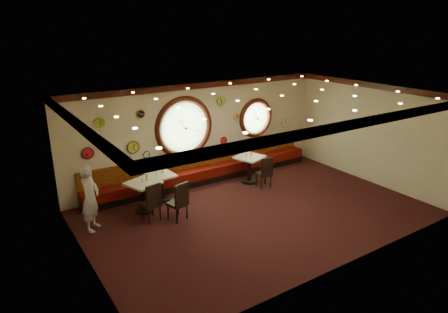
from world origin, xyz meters
TOP-DOWN VIEW (x-y plane):
  - floor at (0.00, 0.00)m, footprint 9.00×6.00m
  - ceiling at (0.00, 0.00)m, footprint 9.00×6.00m
  - wall_back at (0.00, 3.00)m, footprint 9.00×0.02m
  - wall_front at (0.00, -3.00)m, footprint 9.00×0.02m
  - wall_left at (-4.50, 0.00)m, footprint 0.02×6.00m
  - wall_right at (4.50, 0.00)m, footprint 0.02×6.00m
  - molding_back at (0.00, 2.95)m, footprint 9.00×0.10m
  - molding_front at (0.00, -2.95)m, footprint 9.00×0.10m
  - molding_left at (-4.45, 0.00)m, footprint 0.10×6.00m
  - molding_right at (4.45, 0.00)m, footprint 0.10×6.00m
  - banquette_base at (0.00, 2.72)m, footprint 8.00×0.55m
  - banquette_seat at (0.00, 2.72)m, footprint 8.00×0.55m
  - banquette_back at (0.00, 2.94)m, footprint 8.00×0.10m
  - porthole_left_glass at (-0.60, 3.00)m, footprint 1.66×0.02m
  - porthole_left_frame at (-0.60, 2.98)m, footprint 1.98×0.18m
  - porthole_left_ring at (-0.60, 2.95)m, footprint 1.61×0.03m
  - porthole_right_glass at (2.20, 3.00)m, footprint 1.10×0.02m
  - porthole_right_frame at (2.20, 2.98)m, footprint 1.38×0.18m
  - porthole_right_ring at (2.20, 2.95)m, footprint 1.09×0.03m
  - wall_clock_0 at (1.35, 2.96)m, footprint 0.22×0.03m
  - wall_clock_1 at (-3.20, 2.96)m, footprint 0.26×0.03m
  - wall_clock_2 at (3.55, 2.96)m, footprint 0.34×0.03m
  - wall_clock_3 at (-2.00, 2.96)m, footprint 0.24×0.03m
  - wall_clock_4 at (-1.90, 2.96)m, footprint 0.20×0.03m
  - wall_clock_5 at (0.85, 2.96)m, footprint 0.24×0.03m
  - wall_clock_6 at (-2.30, 2.96)m, footprint 0.36×0.03m
  - wall_clock_7 at (-3.60, 2.96)m, footprint 0.32×0.03m
  - wall_clock_8 at (0.75, 2.96)m, footprint 0.30×0.03m
  - table_a at (-2.53, 1.75)m, footprint 1.00×1.00m
  - table_b at (-1.83, 2.16)m, footprint 0.78×0.78m
  - table_c at (1.15, 1.90)m, footprint 1.02×1.02m
  - chair_a at (-2.56, 1.11)m, footprint 0.51×0.51m
  - chair_b at (-1.95, 0.76)m, footprint 0.54×0.54m
  - chair_c at (1.30, 1.26)m, footprint 0.47×0.47m
  - condiment_a_salt at (-2.56, 1.76)m, footprint 0.04×0.04m
  - condiment_b_salt at (-1.97, 2.16)m, footprint 0.04×0.04m
  - condiment_c_salt at (1.04, 1.94)m, footprint 0.04×0.04m
  - condiment_a_pepper at (-2.55, 1.74)m, footprint 0.03×0.03m
  - condiment_b_pepper at (-1.81, 2.17)m, footprint 0.03×0.03m
  - condiment_c_pepper at (1.17, 1.85)m, footprint 0.04×0.04m
  - condiment_a_bottle at (-2.40, 1.80)m, footprint 0.05×0.05m
  - condiment_b_bottle at (-1.74, 2.22)m, footprint 0.05×0.05m
  - condiment_c_bottle at (1.25, 1.93)m, footprint 0.06×0.06m
  - waiter at (-4.00, 1.52)m, footprint 0.71×0.75m

SIDE VIEW (x-z plane):
  - floor at x=0.00m, z-range 0.00..0.00m
  - banquette_base at x=0.00m, z-range 0.00..0.20m
  - banquette_seat at x=0.00m, z-range 0.20..0.50m
  - table_b at x=-1.83m, z-range 0.11..0.92m
  - table_a at x=-2.53m, z-range 0.11..0.98m
  - table_c at x=1.15m, z-range 0.12..1.00m
  - chair_c at x=1.30m, z-range 0.26..0.89m
  - chair_a at x=-2.56m, z-range 0.28..0.93m
  - chair_b at x=-1.95m, z-range 0.28..0.94m
  - banquette_back at x=0.00m, z-range 0.48..1.02m
  - condiment_b_pepper at x=-1.81m, z-range 0.81..0.91m
  - waiter at x=-4.00m, z-range 0.00..1.72m
  - condiment_b_salt at x=-1.97m, z-range 0.81..0.92m
  - condiment_b_bottle at x=-1.74m, z-range 0.81..0.96m
  - condiment_a_pepper at x=-2.55m, z-range 0.87..0.96m
  - condiment_a_salt at x=-2.56m, z-range 0.87..0.98m
  - condiment_c_salt at x=1.04m, z-range 0.88..0.99m
  - condiment_c_pepper at x=1.17m, z-range 0.88..0.99m
  - condiment_a_bottle at x=-2.40m, z-range 0.87..1.03m
  - condiment_c_bottle at x=1.25m, z-range 0.88..1.06m
  - wall_clock_4 at x=-1.90m, z-range 1.10..1.30m
  - wall_clock_5 at x=0.85m, z-range 1.08..1.32m
  - wall_clock_2 at x=3.55m, z-range 1.28..1.62m
  - wall_clock_6 at x=-2.30m, z-range 1.32..1.68m
  - wall_clock_7 at x=-3.60m, z-range 1.39..1.71m
  - wall_back at x=0.00m, z-range 0.00..3.20m
  - wall_front at x=0.00m, z-range 0.00..3.20m
  - wall_left at x=-4.50m, z-range 0.00..3.20m
  - wall_right at x=4.50m, z-range 0.00..3.20m
  - porthole_right_ring at x=2.20m, z-range 1.26..2.34m
  - porthole_right_glass at x=2.20m, z-range 1.25..2.35m
  - porthole_right_frame at x=2.20m, z-range 1.11..2.49m
  - porthole_left_glass at x=-0.60m, z-range 1.02..2.68m
  - porthole_left_frame at x=-0.60m, z-range 0.86..2.84m
  - porthole_left_ring at x=-0.60m, z-range 1.04..2.66m
  - wall_clock_0 at x=1.35m, z-range 1.84..2.06m
  - wall_clock_1 at x=-3.20m, z-range 2.22..2.48m
  - wall_clock_3 at x=-2.00m, z-range 2.33..2.57m
  - wall_clock_8 at x=0.75m, z-range 2.40..2.70m
  - molding_back at x=0.00m, z-range 3.02..3.20m
  - molding_front at x=0.00m, z-range 3.02..3.20m
  - molding_left at x=-4.45m, z-range 3.02..3.20m
  - molding_right at x=4.45m, z-range 3.02..3.20m
  - ceiling at x=0.00m, z-range 3.19..3.21m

